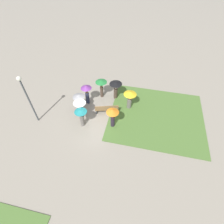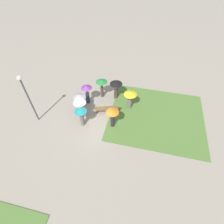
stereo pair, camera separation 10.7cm
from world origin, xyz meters
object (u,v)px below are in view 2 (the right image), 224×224
Objects in this scene: crowd_person_purple at (87,91)px; crowd_person_teal at (81,114)px; crowd_person_white at (80,105)px; lamp_post at (27,94)px; crowd_person_yellow at (130,97)px; park_bench at (107,109)px; crowd_person_grey at (79,100)px; crowd_person_green at (102,85)px; crowd_person_black at (116,87)px; crowd_person_orange at (113,115)px.

crowd_person_teal is (-0.41, 2.60, -0.14)m from crowd_person_purple.
lamp_post is at bearing -26.58° from crowd_person_white.
crowd_person_purple is 2.64m from crowd_person_teal.
crowd_person_yellow is 1.03× the size of crowd_person_white.
park_bench is 6.19m from lamp_post.
crowd_person_grey is 4.23m from crowd_person_yellow.
crowd_person_green is (0.95, -1.97, 0.89)m from park_bench.
crowd_person_white is 1.03× the size of crowd_person_teal.
crowd_person_green reaches higher than crowd_person_teal.
crowd_person_white is (-3.40, -1.18, -1.50)m from lamp_post.
lamp_post is 6.14m from crowd_person_green.
crowd_person_teal is at bearing -174.84° from lamp_post.
crowd_person_black is 1.77m from crowd_person_yellow.
crowd_person_orange is 2.79m from crowd_person_white.
crowd_person_grey is (2.63, 2.24, -0.08)m from crowd_person_black.
crowd_person_black is 3.45m from crowd_person_grey.
crowd_person_teal is (0.62, 3.68, -0.13)m from crowd_person_green.
lamp_post is 2.36× the size of crowd_person_orange.
crowd_person_yellow is at bearing 144.77° from crowd_person_grey.
crowd_person_orange is (-0.80, 1.31, 0.84)m from park_bench.
crowd_person_black is 1.03× the size of crowd_person_teal.
lamp_post is 2.43× the size of crowd_person_white.
crowd_person_orange is 2.52m from crowd_person_yellow.
crowd_person_orange is 1.06× the size of crowd_person_teal.
crowd_person_green is at bearing -173.53° from crowd_person_grey.
crowd_person_purple reaches higher than crowd_person_orange.
crowd_person_yellow is (-3.74, -0.13, -0.06)m from crowd_person_purple.
lamp_post is 2.49× the size of crowd_person_grey.
park_bench is 1.09× the size of crowd_person_orange.
crowd_person_purple reaches higher than park_bench.
crowd_person_orange reaches higher than crowd_person_teal.
crowd_person_green is 1.00× the size of crowd_person_yellow.
crowd_person_grey is 1.69m from crowd_person_teal.
crowd_person_black is 4.23m from crowd_person_teal.
crowd_person_green is at bearing 46.55° from crowd_person_yellow.
crowd_person_teal is at bearing 69.11° from crowd_person_white.
park_bench is at bearing -159.02° from lamp_post.
park_bench is 1.15× the size of crowd_person_teal.
crowd_person_grey is 2.54m from crowd_person_green.
crowd_person_orange is 3.72m from crowd_person_green.
park_bench is 2.35m from crowd_person_purple.
park_bench is 2.30m from crowd_person_white.
crowd_person_green is (-1.34, -2.15, 0.16)m from crowd_person_grey.
lamp_post is 2.26× the size of crowd_person_purple.
crowd_person_green reaches higher than crowd_person_white.
crowd_person_black reaches higher than crowd_person_white.
crowd_person_yellow is at bearing -166.53° from park_bench.
crowd_person_teal is at bearing -131.72° from crowd_person_orange.
crowd_person_black is at bearing -81.31° from crowd_person_green.
crowd_person_yellow reaches higher than crowd_person_white.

